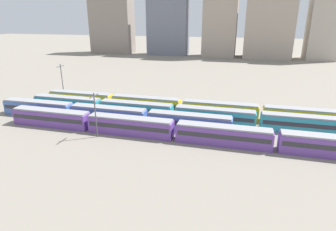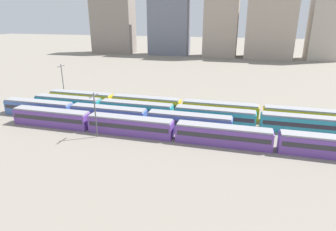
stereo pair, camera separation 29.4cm
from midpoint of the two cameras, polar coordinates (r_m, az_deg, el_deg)
name	(u,v)px [view 1 (the left image)]	position (r m, az deg, el deg)	size (l,w,h in m)	color
ground_plane	(69,114)	(75.16, -19.37, 0.21)	(600.00, 600.00, 0.00)	gray
train_track_0	(276,140)	(55.05, 20.78, -4.72)	(112.50, 3.06, 3.75)	#6B429E
train_track_1	(108,115)	(66.36, -12.05, 0.18)	(55.80, 3.06, 3.75)	#4C70BC
train_track_2	(174,113)	(66.14, 1.07, 0.55)	(74.70, 3.06, 3.75)	teal
train_track_3	(182,107)	(70.80, 2.66, 1.80)	(74.70, 3.06, 3.75)	yellow
catenary_pole_0	(95,113)	(57.73, -14.57, 0.51)	(0.24, 3.20, 9.25)	#4C4C51
catenary_pole_1	(62,81)	(86.75, -20.63, 6.55)	(0.24, 3.20, 10.62)	#4C4C51
distant_building_0	(112,24)	(200.75, -11.27, 17.55)	(27.88, 12.07, 37.00)	gray
distant_building_1	(168,25)	(187.11, -0.01, 17.78)	(25.22, 12.28, 36.86)	slate
distant_building_2	(221,16)	(181.30, 10.51, 19.18)	(19.69, 14.75, 47.87)	#A89989
distant_building_3	(269,29)	(181.04, 19.55, 16.02)	(26.59, 20.07, 32.62)	#A89989
distant_building_4	(325,17)	(184.98, 29.09, 16.95)	(16.08, 15.22, 46.23)	#B2A899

